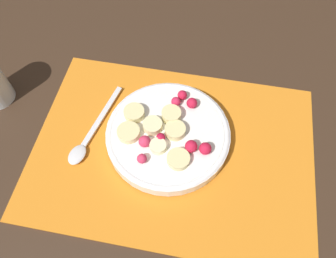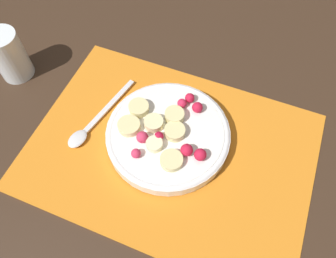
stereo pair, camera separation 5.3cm
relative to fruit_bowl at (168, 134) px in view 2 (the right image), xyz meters
name	(u,v)px [view 2 (the right image)]	position (x,y,z in m)	size (l,w,h in m)	color
ground_plane	(171,151)	(-0.01, 0.02, -0.02)	(3.00, 3.00, 0.00)	#382619
placemat	(171,150)	(-0.01, 0.02, -0.02)	(0.46, 0.33, 0.01)	orange
fruit_bowl	(168,134)	(0.00, 0.00, 0.00)	(0.21, 0.21, 0.04)	white
spoon	(90,126)	(0.13, 0.03, -0.01)	(0.05, 0.17, 0.01)	silver
drinking_glass	(9,55)	(0.32, -0.03, 0.03)	(0.06, 0.06, 0.10)	white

